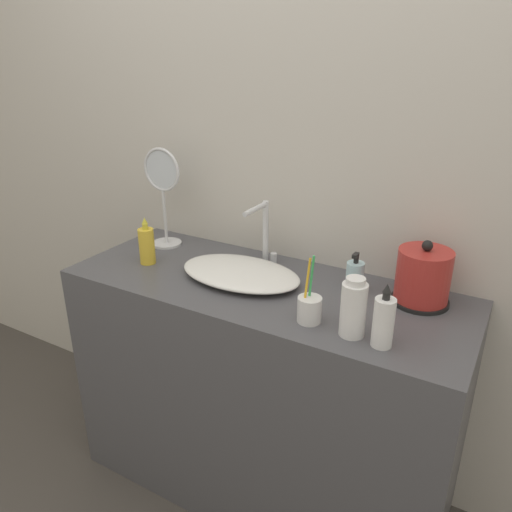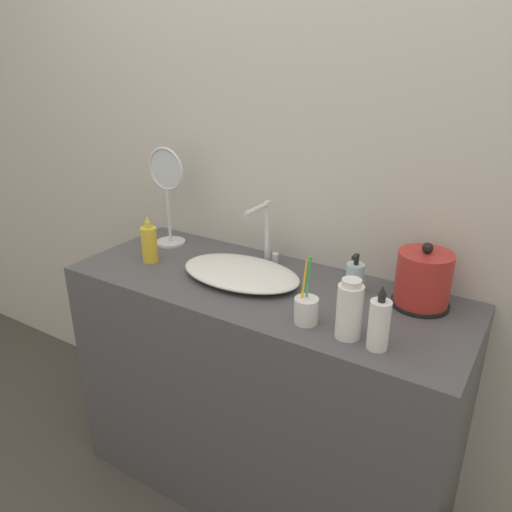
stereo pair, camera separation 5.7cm
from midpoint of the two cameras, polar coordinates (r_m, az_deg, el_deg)
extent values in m
cube|color=beige|center=(1.79, 6.62, 12.13)|extent=(6.00, 0.04, 2.60)
cube|color=#4C4C51|center=(1.92, 1.60, -15.31)|extent=(1.38, 0.53, 0.89)
ellipsoid|color=white|center=(1.72, -0.81, -1.90)|extent=(0.44, 0.27, 0.05)
cylinder|color=silver|center=(1.82, 2.22, 2.74)|extent=(0.02, 0.02, 0.23)
cylinder|color=silver|center=(1.73, 1.06, 5.40)|extent=(0.02, 0.15, 0.02)
cylinder|color=silver|center=(1.84, 3.12, -0.29)|extent=(0.02, 0.02, 0.04)
cylinder|color=black|center=(1.64, 19.16, -5.15)|extent=(0.18, 0.18, 0.01)
cylinder|color=#B22D28|center=(1.61, 19.53, -2.58)|extent=(0.16, 0.16, 0.17)
sphere|color=black|center=(1.57, 20.02, 0.86)|extent=(0.03, 0.03, 0.03)
cylinder|color=silver|center=(1.46, 6.89, -6.21)|extent=(0.07, 0.07, 0.08)
cylinder|color=green|center=(1.43, 7.08, -3.23)|extent=(0.02, 0.01, 0.17)
cylinder|color=yellow|center=(1.43, 6.59, -3.49)|extent=(0.01, 0.04, 0.16)
cylinder|color=silver|center=(1.66, 12.21, -2.45)|extent=(0.06, 0.06, 0.09)
cylinder|color=black|center=(1.64, 12.38, -0.56)|extent=(0.02, 0.02, 0.02)
cube|color=black|center=(1.62, 12.30, -0.10)|extent=(0.01, 0.03, 0.01)
cylinder|color=gold|center=(1.88, -11.23, 1.27)|extent=(0.06, 0.06, 0.13)
cylinder|color=gold|center=(1.85, -11.41, 3.47)|extent=(0.02, 0.02, 0.02)
cone|color=gold|center=(1.84, -11.46, 4.11)|extent=(0.02, 0.02, 0.02)
cylinder|color=white|center=(1.36, 15.05, -7.64)|extent=(0.06, 0.06, 0.14)
cylinder|color=black|center=(1.32, 15.40, -4.66)|extent=(0.02, 0.02, 0.02)
cone|color=black|center=(1.31, 15.50, -3.81)|extent=(0.02, 0.02, 0.02)
cylinder|color=white|center=(1.39, 11.79, -6.24)|extent=(0.07, 0.07, 0.16)
cylinder|color=white|center=(1.35, 12.08, -3.01)|extent=(0.05, 0.05, 0.02)
cylinder|color=silver|center=(2.06, -8.93, 1.57)|extent=(0.12, 0.12, 0.01)
cylinder|color=silver|center=(2.02, -9.13, 4.59)|extent=(0.01, 0.01, 0.22)
torus|color=silver|center=(1.97, -9.46, 9.78)|extent=(0.17, 0.01, 0.17)
cylinder|color=silver|center=(1.97, -9.46, 9.78)|extent=(0.15, 0.00, 0.15)
camera|label=1|loc=(0.03, -89.01, 0.41)|focal=35.00mm
camera|label=2|loc=(0.03, 90.99, -0.41)|focal=35.00mm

